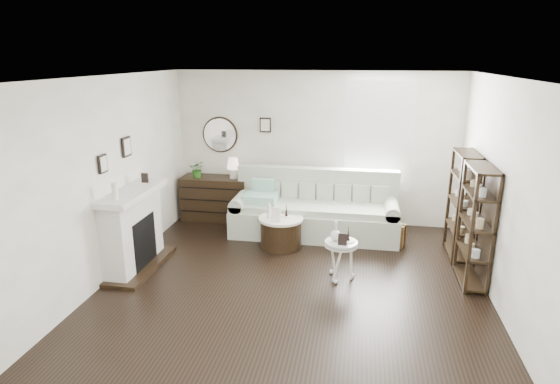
% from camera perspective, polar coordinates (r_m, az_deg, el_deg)
% --- Properties ---
extents(room, '(5.50, 5.50, 5.50)m').
position_cam_1_polar(room, '(8.26, 9.42, 6.71)').
color(room, black).
rests_on(room, ground).
extents(fireplace, '(0.50, 1.40, 1.84)m').
position_cam_1_polar(fireplace, '(6.96, -17.40, -4.65)').
color(fireplace, silver).
rests_on(fireplace, ground).
extents(shelf_unit_far, '(0.30, 0.80, 1.60)m').
position_cam_1_polar(shelf_unit_far, '(7.47, 21.32, -1.48)').
color(shelf_unit_far, black).
rests_on(shelf_unit_far, ground).
extents(shelf_unit_near, '(0.30, 0.80, 1.60)m').
position_cam_1_polar(shelf_unit_near, '(6.64, 22.74, -3.82)').
color(shelf_unit_near, black).
rests_on(shelf_unit_near, ground).
extents(sofa, '(2.78, 0.96, 1.08)m').
position_cam_1_polar(sofa, '(7.99, 4.27, -2.60)').
color(sofa, '#B2BBA7').
rests_on(sofa, ground).
extents(quilt, '(0.56, 0.46, 0.14)m').
position_cam_1_polar(quilt, '(7.92, -2.36, -0.71)').
color(quilt, '#227F57').
rests_on(quilt, sofa).
extents(suitcase, '(0.58, 0.39, 0.37)m').
position_cam_1_polar(suitcase, '(7.77, 13.01, -4.92)').
color(suitcase, brown).
rests_on(suitcase, ground).
extents(dresser, '(1.22, 0.52, 0.81)m').
position_cam_1_polar(dresser, '(8.71, -7.86, -0.78)').
color(dresser, black).
rests_on(dresser, ground).
extents(table_lamp, '(0.30, 0.30, 0.37)m').
position_cam_1_polar(table_lamp, '(8.46, -5.72, 2.91)').
color(table_lamp, beige).
rests_on(table_lamp, dresser).
extents(potted_plant, '(0.32, 0.29, 0.31)m').
position_cam_1_polar(potted_plant, '(8.61, -10.03, 2.78)').
color(potted_plant, '#28611B').
rests_on(potted_plant, dresser).
extents(drum_table, '(0.71, 0.71, 0.49)m').
position_cam_1_polar(drum_table, '(7.45, 0.11, -4.88)').
color(drum_table, black).
rests_on(drum_table, ground).
extents(pedestal_table, '(0.45, 0.45, 0.54)m').
position_cam_1_polar(pedestal_table, '(6.37, 7.46, -6.39)').
color(pedestal_table, silver).
rests_on(pedestal_table, ground).
extents(eiffel_drum, '(0.12, 0.12, 0.18)m').
position_cam_1_polar(eiffel_drum, '(7.37, 0.78, -2.36)').
color(eiffel_drum, black).
rests_on(eiffel_drum, drum_table).
extents(bottle_drum, '(0.06, 0.06, 0.28)m').
position_cam_1_polar(bottle_drum, '(7.28, -1.36, -2.22)').
color(bottle_drum, silver).
rests_on(bottle_drum, drum_table).
extents(card_frame_drum, '(0.16, 0.08, 0.21)m').
position_cam_1_polar(card_frame_drum, '(7.18, -0.52, -2.77)').
color(card_frame_drum, white).
rests_on(card_frame_drum, drum_table).
extents(eiffel_ped, '(0.13, 0.13, 0.19)m').
position_cam_1_polar(eiffel_ped, '(6.35, 8.32, -5.17)').
color(eiffel_ped, black).
rests_on(eiffel_ped, pedestal_table).
extents(flask_ped, '(0.15, 0.15, 0.27)m').
position_cam_1_polar(flask_ped, '(6.33, 6.82, -4.76)').
color(flask_ped, silver).
rests_on(flask_ped, pedestal_table).
extents(card_frame_ped, '(0.12, 0.05, 0.16)m').
position_cam_1_polar(card_frame_ped, '(6.22, 7.63, -5.75)').
color(card_frame_ped, black).
rests_on(card_frame_ped, pedestal_table).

